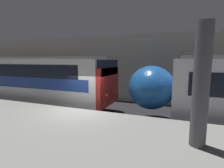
# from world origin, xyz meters

# --- Properties ---
(ground_plane) EXTENTS (120.00, 120.00, 0.00)m
(ground_plane) POSITION_xyz_m (0.00, 0.00, 0.00)
(ground_plane) COLOR black
(platform) EXTENTS (40.00, 5.20, 1.01)m
(platform) POSITION_xyz_m (0.00, -2.60, 0.50)
(platform) COLOR slate
(platform) RESTS_ON ground
(station_rear_barrier) EXTENTS (50.00, 0.15, 5.27)m
(station_rear_barrier) POSITION_xyz_m (0.00, 6.27, 2.64)
(station_rear_barrier) COLOR #B2AD9E
(station_rear_barrier) RESTS_ON ground
(support_pillar_near) EXTENTS (0.43, 0.43, 3.33)m
(support_pillar_near) POSITION_xyz_m (4.85, -1.97, 2.67)
(support_pillar_near) COLOR #56565B
(support_pillar_near) RESTS_ON platform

